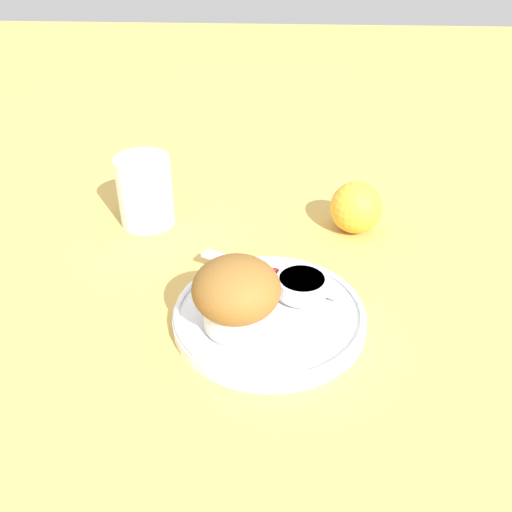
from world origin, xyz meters
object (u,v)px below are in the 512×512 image
at_px(muffin, 236,295).
at_px(juice_glass, 145,191).
at_px(orange_fruit, 356,208).
at_px(butter_knife, 269,273).

bearing_deg(muffin, juice_glass, 121.38).
bearing_deg(muffin, orange_fruit, 58.35).
distance_m(muffin, orange_fruit, 0.27).
distance_m(butter_knife, juice_glass, 0.23).
relative_size(muffin, butter_knife, 0.53).
distance_m(muffin, juice_glass, 0.28).
bearing_deg(butter_knife, muffin, -82.07).
xyz_separation_m(muffin, juice_glass, (-0.14, 0.24, -0.01)).
distance_m(muffin, butter_knife, 0.10).
relative_size(orange_fruit, juice_glass, 0.72).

